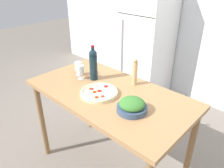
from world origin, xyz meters
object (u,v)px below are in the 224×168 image
at_px(refrigerator, 147,40).
at_px(wine_glass_far, 79,67).
at_px(salad_bowl, 132,106).
at_px(wine_glass_near, 80,70).
at_px(pepper_mill, 135,72).
at_px(homemade_pizza, 99,93).
at_px(wine_bottle, 93,64).

relative_size(refrigerator, wine_glass_far, 13.28).
bearing_deg(salad_bowl, wine_glass_near, 173.10).
distance_m(wine_glass_near, salad_bowl, 0.71).
height_order(pepper_mill, homemade_pizza, pepper_mill).
distance_m(refrigerator, homemade_pizza, 1.82).
bearing_deg(refrigerator, pepper_mill, -59.53).
relative_size(wine_glass_near, pepper_mill, 0.55).
distance_m(refrigerator, wine_glass_near, 1.64).
bearing_deg(refrigerator, wine_glass_near, -78.35).
bearing_deg(homemade_pizza, wine_bottle, 145.87).
bearing_deg(refrigerator, homemade_pizza, -68.09).
xyz_separation_m(refrigerator, pepper_mill, (0.79, -1.34, 0.14)).
bearing_deg(wine_bottle, wine_glass_near, -139.37).
height_order(refrigerator, salad_bowl, refrigerator).
relative_size(wine_bottle, salad_bowl, 1.47).
height_order(wine_bottle, homemade_pizza, wine_bottle).
bearing_deg(homemade_pizza, wine_glass_far, 163.41).
bearing_deg(salad_bowl, wine_glass_far, 170.73).
xyz_separation_m(pepper_mill, salad_bowl, (0.25, -0.35, -0.08)).
relative_size(wine_glass_far, salad_bowl, 0.61).
xyz_separation_m(wine_bottle, salad_bowl, (0.61, -0.17, -0.11)).
distance_m(pepper_mill, salad_bowl, 0.44).
relative_size(refrigerator, wine_bottle, 5.52).
relative_size(refrigerator, wine_glass_near, 13.28).
bearing_deg(pepper_mill, wine_glass_far, -157.20).
height_order(wine_glass_near, pepper_mill, pepper_mill).
bearing_deg(wine_glass_far, refrigerator, 99.21).
xyz_separation_m(wine_glass_far, homemade_pizza, (0.43, -0.13, -0.08)).
xyz_separation_m(refrigerator, wine_glass_near, (0.33, -1.60, 0.11)).
height_order(refrigerator, homemade_pizza, refrigerator).
distance_m(pepper_mill, homemade_pizza, 0.38).
bearing_deg(pepper_mill, wine_glass_near, -149.67).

